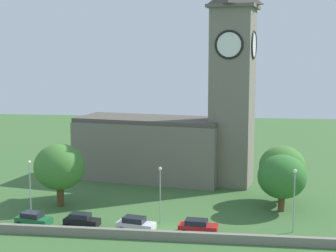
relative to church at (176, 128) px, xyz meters
The scene contains 13 objects.
ground_plane 13.71m from the church, 76.43° to the right, with size 200.00×200.00×0.00m, color #3D6633.
church is the anchor object (origin of this frame).
quay_barrier 30.02m from the church, 85.15° to the right, with size 53.71×0.70×1.05m, color gray.
car_green 31.01m from the church, 119.97° to the right, with size 4.71×2.96×1.72m.
car_black 28.41m from the church, 108.91° to the right, with size 4.56×2.50×1.79m.
car_white 27.56m from the church, 94.28° to the right, with size 4.86×2.94×1.77m.
car_red 27.72m from the church, 78.02° to the right, with size 4.78×2.59×1.65m.
streetlamp_west_end 28.75m from the church, 124.96° to the right, with size 0.44×0.44×7.70m.
streetlamp_west_mid 23.14m from the church, 88.69° to the right, with size 0.44×0.44×7.21m.
streetlamp_central 29.76m from the church, 55.26° to the right, with size 0.44×0.44×7.73m.
tree_churchyard 22.83m from the church, 129.74° to the right, with size 7.11×7.11×8.84m.
tree_riverside_east 20.24m from the church, 33.43° to the right, with size 6.64×6.64×8.13m.
tree_by_tower 22.97m from the church, 44.35° to the right, with size 6.62×6.62×7.77m.
Camera 1 is at (7.10, -59.59, 21.01)m, focal length 54.79 mm.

